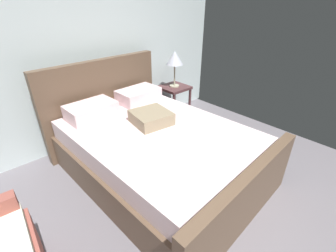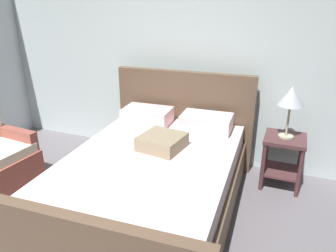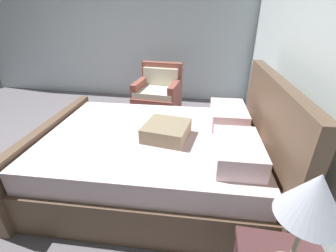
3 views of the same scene
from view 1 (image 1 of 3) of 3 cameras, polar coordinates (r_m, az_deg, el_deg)
name	(u,v)px [view 1 (image 1 of 3)]	position (r m, az deg, el deg)	size (l,w,h in m)	color
wall_back	(70,51)	(3.33, -23.11, 16.59)	(5.10, 0.12, 2.60)	silver
bed	(154,147)	(2.74, -3.44, -5.27)	(1.83, 2.39, 1.20)	brown
nightstand_right	(174,97)	(4.01, 1.55, 7.08)	(0.44, 0.44, 0.60)	#502E30
table_lamp_right	(175,59)	(3.82, 1.68, 16.21)	(0.27, 0.27, 0.58)	#B7B293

